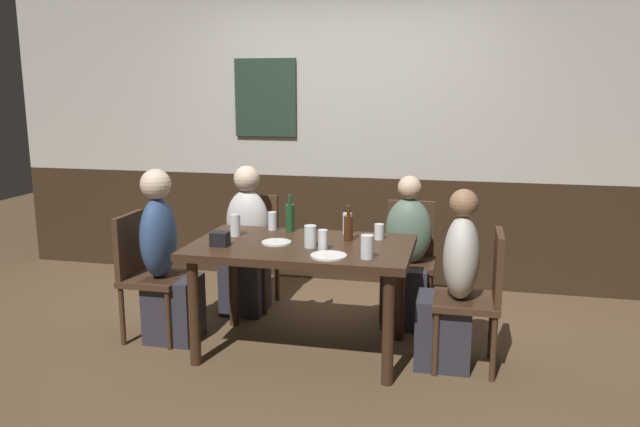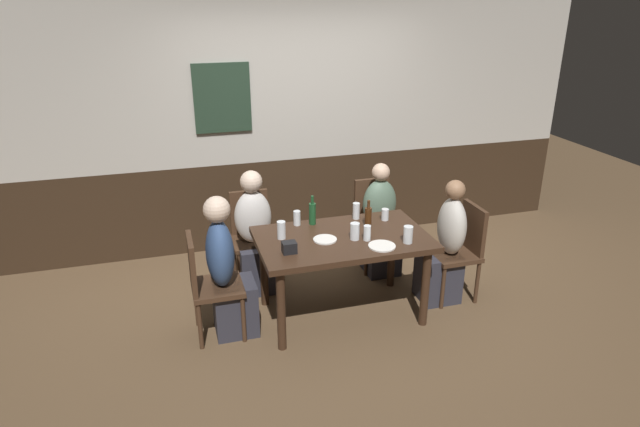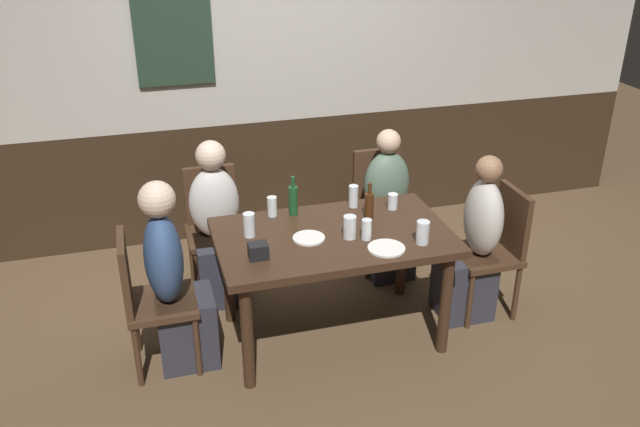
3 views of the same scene
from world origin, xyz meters
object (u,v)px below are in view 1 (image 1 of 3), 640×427
Objects in this scene: person_right_far at (407,263)px; person_left_far at (246,250)px; person_head_west at (166,268)px; condiment_caddy at (220,239)px; chair_right_far at (409,253)px; chair_left_far at (253,244)px; chair_head_west at (145,269)px; chair_head_east at (479,292)px; pint_glass_pale at (235,227)px; pint_glass_amber at (272,222)px; plate_white_small at (277,242)px; person_head_east at (452,294)px; plate_white_large at (329,256)px; beer_bottle_brown at (348,227)px; beer_bottle_green at (290,217)px; pint_glass_stout at (379,232)px; dining_table at (302,258)px; beer_glass_tall at (367,248)px; tumbler_water at (323,241)px; beer_glass_half at (347,225)px.

person_right_far is 1.25m from person_left_far.
person_head_west is 10.89× the size of condiment_caddy.
chair_right_far is 1.00× the size of chair_left_far.
chair_head_west is at bearing 180.00° from person_head_west.
pint_glass_pale is at bearing 176.18° from chair_head_east.
person_head_west reaches higher than pint_glass_amber.
chair_left_far is 1.02m from plate_white_small.
person_head_west reaches higher than plate_white_small.
person_head_east reaches higher than plate_white_large.
beer_bottle_brown reaches higher than condiment_caddy.
pint_glass_pale is at bearing -176.94° from beer_bottle_brown.
person_right_far is 0.97× the size of person_head_east.
beer_bottle_green reaches higher than condiment_caddy.
person_left_far is 0.56m from pint_glass_amber.
beer_bottle_green is at bearing 171.59° from pint_glass_stout.
chair_head_east is at bearing 0.00° from dining_table.
pint_glass_pale is at bearing -79.87° from chair_left_far.
person_right_far reaches higher than chair_head_west.
chair_head_west reaches higher than plate_white_small.
beer_bottle_green is (0.46, -0.35, 0.36)m from person_left_far.
person_head_east is at bearing -4.25° from pint_glass_pale.
chair_head_east is 1.88m from person_left_far.
beer_glass_tall is 1.29× the size of condiment_caddy.
person_head_west is 5.49× the size of plate_white_large.
person_left_far is 10.38× the size of condiment_caddy.
plate_white_small is at bearing 148.40° from plate_white_large.
beer_glass_tall is at bearing -98.21° from chair_right_far.
person_head_west is 8.06× the size of pint_glass_pale.
pint_glass_pale is at bearing 160.93° from tumbler_water.
person_left_far reaches higher than chair_left_far.
pint_glass_stout is (1.10, -0.61, 0.29)m from chair_left_far.
chair_right_far reaches higher than plate_white_small.
person_left_far is at bearing 179.91° from person_right_far.
chair_right_far is 1.20m from plate_white_small.
chair_right_far is 1.01m from beer_bottle_green.
person_right_far is 5.71× the size of plate_white_small.
person_right_far reaches higher than plate_white_large.
person_left_far is 1.47m from beer_glass_tall.
person_head_east reaches higher than beer_glass_tall.
plate_white_large is at bearing -52.30° from chair_left_far.
person_right_far is at bearing 71.14° from pint_glass_stout.
condiment_caddy is (-0.33, -0.14, 0.04)m from plate_white_small.
beer_glass_half is 1.04× the size of beer_glass_tall.
pint_glass_amber is 0.61m from beer_bottle_brown.
person_head_east reaches higher than beer_bottle_brown.
chair_left_far is 6.92× the size of tumbler_water.
dining_table is 0.19m from plate_white_small.
pint_glass_stout is (0.23, -0.10, -0.02)m from beer_glass_half.
dining_table is at bearing -48.64° from pint_glass_amber.
pint_glass_amber reaches higher than condiment_caddy.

